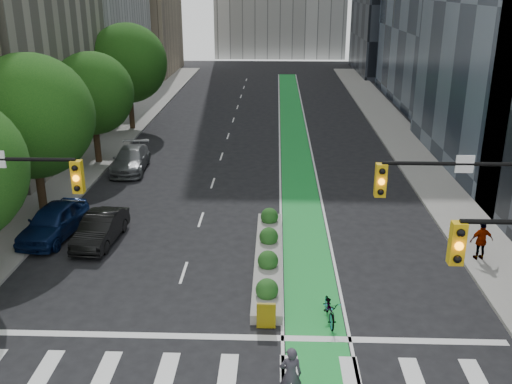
# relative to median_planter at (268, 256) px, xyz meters

# --- Properties ---
(ground) EXTENTS (160.00, 160.00, 0.00)m
(ground) POSITION_rel_median_planter_xyz_m (-1.20, -7.04, -0.37)
(ground) COLOR black
(ground) RESTS_ON ground
(sidewalk_left) EXTENTS (3.60, 90.00, 0.15)m
(sidewalk_left) POSITION_rel_median_planter_xyz_m (-13.00, 17.96, -0.30)
(sidewalk_left) COLOR gray
(sidewalk_left) RESTS_ON ground
(sidewalk_right) EXTENTS (3.60, 90.00, 0.15)m
(sidewalk_right) POSITION_rel_median_planter_xyz_m (10.60, 17.96, -0.30)
(sidewalk_right) COLOR gray
(sidewalk_right) RESTS_ON ground
(bike_lane_paint) EXTENTS (2.20, 70.00, 0.01)m
(bike_lane_paint) POSITION_rel_median_planter_xyz_m (1.80, 22.96, -0.37)
(bike_lane_paint) COLOR green
(bike_lane_paint) RESTS_ON ground
(tree_mid) EXTENTS (6.40, 6.40, 8.78)m
(tree_mid) POSITION_rel_median_planter_xyz_m (-12.20, 4.96, 5.20)
(tree_mid) COLOR black
(tree_mid) RESTS_ON ground
(tree_midfar) EXTENTS (5.60, 5.60, 7.76)m
(tree_midfar) POSITION_rel_median_planter_xyz_m (-12.20, 14.96, 4.57)
(tree_midfar) COLOR black
(tree_midfar) RESTS_ON ground
(tree_far) EXTENTS (6.60, 6.60, 9.00)m
(tree_far) POSITION_rel_median_planter_xyz_m (-12.20, 24.96, 5.32)
(tree_far) COLOR black
(tree_far) RESTS_ON ground
(signal_right) EXTENTS (5.82, 0.51, 7.20)m
(signal_right) POSITION_rel_median_planter_xyz_m (7.47, -6.57, 4.43)
(signal_right) COLOR black
(signal_right) RESTS_ON ground
(median_planter) EXTENTS (1.20, 10.26, 1.10)m
(median_planter) POSITION_rel_median_planter_xyz_m (0.00, 0.00, 0.00)
(median_planter) COLOR gray
(median_planter) RESTS_ON ground
(bicycle) EXTENTS (0.79, 1.93, 0.99)m
(bicycle) POSITION_rel_median_planter_xyz_m (2.38, -4.60, 0.12)
(bicycle) COLOR gray
(bicycle) RESTS_ON ground
(cyclist) EXTENTS (0.71, 0.49, 1.86)m
(cyclist) POSITION_rel_median_planter_xyz_m (0.80, -9.04, 0.56)
(cyclist) COLOR #38343F
(cyclist) RESTS_ON ground
(parked_car_left_near) EXTENTS (2.55, 5.14, 1.68)m
(parked_car_left_near) POSITION_rel_median_planter_xyz_m (-10.70, 2.49, 0.47)
(parked_car_left_near) COLOR #0B1D47
(parked_car_left_near) RESTS_ON ground
(parked_car_left_mid) EXTENTS (1.85, 4.50, 1.45)m
(parked_car_left_mid) POSITION_rel_median_planter_xyz_m (-8.20, 1.94, 0.35)
(parked_car_left_mid) COLOR black
(parked_car_left_mid) RESTS_ON ground
(parked_car_left_far) EXTENTS (2.49, 5.41, 1.53)m
(parked_car_left_far) POSITION_rel_median_planter_xyz_m (-9.53, 13.48, 0.39)
(parked_car_left_far) COLOR #5B5E60
(parked_car_left_far) RESTS_ON ground
(pedestrian_far) EXTENTS (1.12, 0.60, 1.82)m
(pedestrian_far) POSITION_rel_median_planter_xyz_m (9.59, 0.47, 0.69)
(pedestrian_far) COLOR gray
(pedestrian_far) RESTS_ON sidewalk_right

